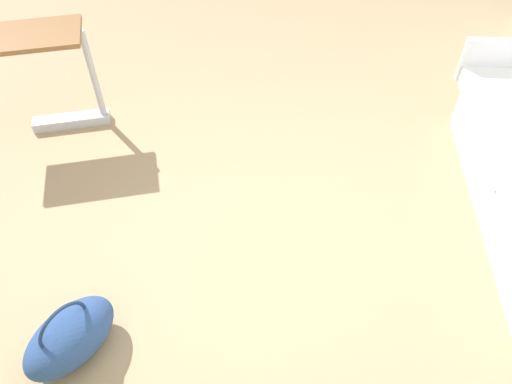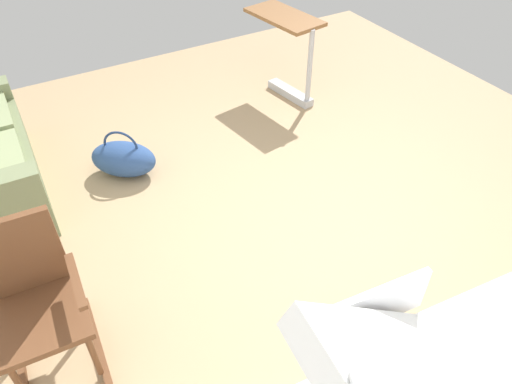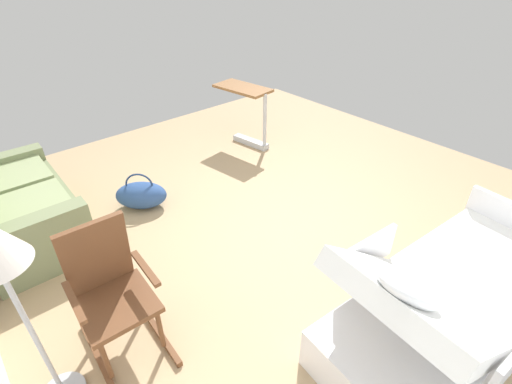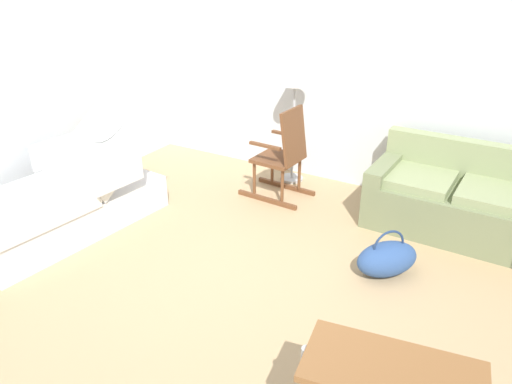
{
  "view_description": "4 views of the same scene",
  "coord_description": "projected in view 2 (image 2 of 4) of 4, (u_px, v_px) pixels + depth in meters",
  "views": [
    {
      "loc": [
        0.22,
        2.18,
        2.81
      ],
      "look_at": [
        0.15,
        0.36,
        0.77
      ],
      "focal_mm": 36.89,
      "sensor_mm": 36.0,
      "label": 1
    },
    {
      "loc": [
        -2.27,
        1.51,
        2.66
      ],
      "look_at": [
        -0.28,
        0.37,
        0.68
      ],
      "focal_mm": 34.36,
      "sensor_mm": 36.0,
      "label": 2
    },
    {
      "loc": [
        -2.27,
        2.16,
        2.48
      ],
      "look_at": [
        -0.18,
        0.32,
        0.65
      ],
      "focal_mm": 26.31,
      "sensor_mm": 36.0,
      "label": 3
    },
    {
      "loc": [
        2.0,
        -2.81,
        2.48
      ],
      "look_at": [
        0.18,
        0.31,
        0.76
      ],
      "focal_mm": 34.44,
      "sensor_mm": 36.0,
      "label": 4
    }
  ],
  "objects": [
    {
      "name": "overbed_table",
      "position": [
        289.0,
        47.0,
        4.93
      ],
      "size": [
        0.87,
        0.52,
        0.84
      ],
      "color": "#B2B5BA",
      "rests_on": "ground"
    },
    {
      "name": "rocking_chair",
      "position": [
        36.0,
        303.0,
        2.61
      ],
      "size": [
        0.79,
        0.53,
        1.05
      ],
      "color": "brown",
      "rests_on": "ground"
    },
    {
      "name": "duffel_bag",
      "position": [
        124.0,
        159.0,
        4.16
      ],
      "size": [
        0.6,
        0.64,
        0.43
      ],
      "color": "#2D4C84",
      "rests_on": "ground"
    },
    {
      "name": "ground_plane",
      "position": [
        279.0,
        222.0,
        3.8
      ],
      "size": [
        6.42,
        6.42,
        0.0
      ],
      "primitive_type": "plane",
      "color": "tan"
    }
  ]
}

